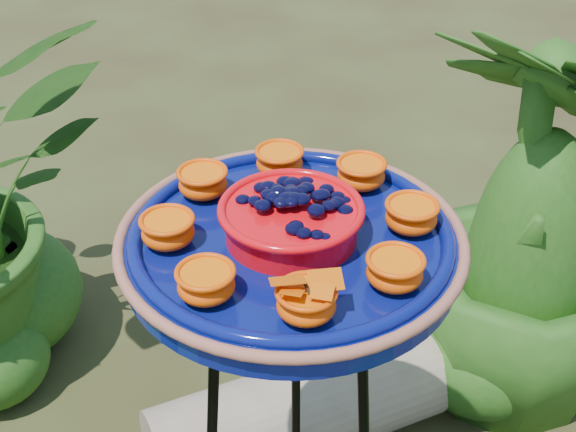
% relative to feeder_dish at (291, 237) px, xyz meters
% --- Properties ---
extents(feeder_dish, '(0.47, 0.47, 0.10)m').
position_rel_feeder_dish_xyz_m(feeder_dish, '(0.00, 0.00, 0.00)').
color(feeder_dish, '#07105C').
rests_on(feeder_dish, tripod_stand).
extents(driftwood_log, '(0.71, 0.47, 0.22)m').
position_rel_feeder_dish_xyz_m(driftwood_log, '(0.03, 0.41, -0.79)').
color(driftwood_log, gray).
rests_on(driftwood_log, ground).
extents(shrub_back_right, '(0.76, 0.76, 0.96)m').
position_rel_feeder_dish_xyz_m(shrub_back_right, '(0.56, 0.61, -0.42)').
color(shrub_back_right, '#204E14').
rests_on(shrub_back_right, ground).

